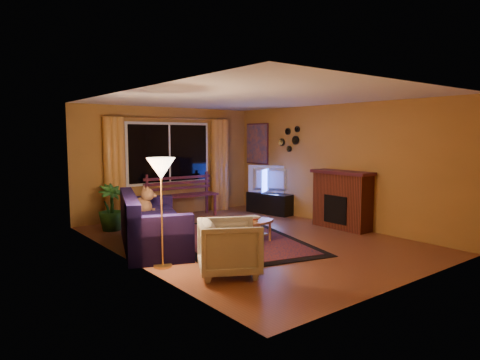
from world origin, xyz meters
TOP-DOWN VIEW (x-y plane):
  - floor at (0.00, 0.00)m, footprint 4.50×6.00m
  - ceiling at (0.00, 0.00)m, footprint 4.50×6.00m
  - wall_back at (0.00, 3.01)m, footprint 4.50×0.02m
  - wall_left at (-2.26, 0.00)m, footprint 0.02×6.00m
  - wall_right at (2.26, 0.00)m, footprint 0.02×6.00m
  - window at (0.00, 2.94)m, footprint 2.00×0.02m
  - curtain_rod at (0.00, 2.90)m, footprint 3.20×0.03m
  - curtain_left at (-1.35, 2.88)m, footprint 0.36×0.36m
  - curtain_right at (1.35, 2.88)m, footprint 0.36×0.36m
  - bench at (0.09, 2.57)m, footprint 1.70×0.60m
  - potted_plant at (-1.68, 2.27)m, footprint 0.60×0.60m
  - sofa at (-1.61, 0.60)m, footprint 1.65×2.40m
  - dog at (-1.56, 1.10)m, footprint 0.46×0.56m
  - armchair at (-1.43, -1.31)m, footprint 1.03×1.05m
  - floor_lamp at (-2.00, -0.48)m, footprint 0.29×0.29m
  - rug at (-0.23, 0.16)m, footprint 2.83×3.69m
  - coffee_table at (-0.14, -0.10)m, footprint 1.16×1.16m
  - tv_console at (2.00, 1.71)m, footprint 0.57×1.22m
  - television at (2.00, 1.71)m, footprint 0.75×1.03m
  - fireplace at (2.05, -0.40)m, footprint 0.40×1.20m
  - mirror_cluster at (2.21, 1.30)m, footprint 0.06×0.60m
  - painting at (2.22, 2.45)m, footprint 0.04×0.76m

SIDE VIEW (x-z plane):
  - floor at x=0.00m, z-range -0.02..0.00m
  - rug at x=-0.23m, z-range 0.00..0.02m
  - coffee_table at x=-0.14m, z-range 0.00..0.37m
  - tv_console at x=2.00m, z-range 0.00..0.49m
  - bench at x=0.09m, z-range 0.00..0.50m
  - armchair at x=-1.43m, z-range 0.00..0.81m
  - sofa at x=-1.61m, z-range 0.00..0.89m
  - potted_plant at x=-1.68m, z-range 0.00..0.91m
  - fireplace at x=2.05m, z-range 0.00..1.10m
  - dog at x=-1.56m, z-range 0.44..0.97m
  - floor_lamp at x=-2.00m, z-range 0.00..1.56m
  - television at x=2.00m, z-range 0.49..1.14m
  - curtain_left at x=-1.35m, z-range 0.00..2.24m
  - curtain_right at x=1.35m, z-range 0.00..2.24m
  - wall_back at x=0.00m, z-range 0.00..2.50m
  - wall_left at x=-2.26m, z-range 0.00..2.50m
  - wall_right at x=2.26m, z-range 0.00..2.50m
  - window at x=0.00m, z-range 0.80..2.10m
  - painting at x=2.22m, z-range 1.17..2.13m
  - mirror_cluster at x=2.21m, z-range 1.52..2.08m
  - curtain_rod at x=0.00m, z-range 2.23..2.27m
  - ceiling at x=0.00m, z-range 2.50..2.52m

